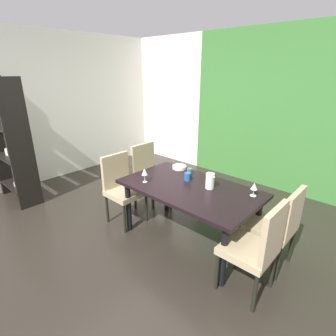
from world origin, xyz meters
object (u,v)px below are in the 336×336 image
chair_right_near (257,246)px  wine_glass_south (254,187)px  cup_near_window (190,171)px  chair_right_far (278,224)px  pitcher_north (210,181)px  cup_east (187,177)px  chair_left_far (149,174)px  dining_table (190,193)px  wine_glass_center (145,172)px  serving_bowl_left (179,167)px  display_shelf (10,142)px  chair_left_near (122,185)px

chair_right_near → wine_glass_south: 0.68m
chair_right_near → cup_near_window: 1.35m
chair_right_far → pitcher_north: chair_right_far is taller
cup_east → chair_left_far: bearing=171.3°
chair_right_near → chair_left_far: bearing=75.3°
dining_table → cup_east: size_ratio=16.38×
wine_glass_center → serving_bowl_left: bearing=88.9°
cup_east → pitcher_north: bearing=-1.2°
cup_east → chair_right_far: bearing=6.6°
chair_right_far → cup_east: (-1.09, -0.13, 0.25)m
dining_table → serving_bowl_left: (-0.47, 0.37, 0.11)m
chair_left_far → chair_right_far: bearing=90.0°
display_shelf → wine_glass_center: (2.23, 0.72, -0.10)m
chair_left_near → pitcher_north: (1.15, 0.37, 0.29)m
chair_left_far → pitcher_north: (1.16, -0.13, 0.28)m
cup_near_window → chair_right_far: bearing=-2.5°
wine_glass_south → chair_right_far: bearing=-4.3°
pitcher_north → dining_table: bearing=-148.3°
display_shelf → wine_glass_south: (3.36, 1.25, -0.13)m
chair_right_far → serving_bowl_left: size_ratio=4.81×
serving_bowl_left → display_shelf: bearing=-149.0°
display_shelf → cup_east: size_ratio=19.51×
wine_glass_south → cup_east: size_ratio=1.53×
serving_bowl_left → cup_east: bearing=-35.9°
dining_table → chair_right_far: chair_right_far is taller
wine_glass_south → display_shelf: bearing=-159.5°
dining_table → chair_left_far: (-0.96, 0.25, -0.10)m
wine_glass_center → chair_left_far: bearing=133.2°
chair_right_far → display_shelf: 3.90m
chair_left_far → wine_glass_south: (1.61, 0.02, 0.29)m
dining_table → chair_left_near: chair_left_near is taller
serving_bowl_left → cup_east: cup_east is taller
cup_near_window → cup_east: (0.11, -0.18, 0.01)m
display_shelf → wine_glass_center: size_ratio=10.79×
wine_glass_center → display_shelf: bearing=-162.2°
wine_glass_center → wine_glass_south: size_ratio=1.18×
chair_left_far → display_shelf: (-1.75, -1.23, 0.42)m
chair_right_near → display_shelf: bearing=101.2°
display_shelf → chair_left_near: bearing=22.5°
serving_bowl_left → cup_near_window: cup_near_window is taller
chair_left_near → cup_near_window: 0.94m
dining_table → chair_right_near: size_ratio=1.68×
chair_right_near → chair_left_near: bearing=90.0°
chair_left_far → cup_east: 0.87m
display_shelf → cup_near_window: size_ratio=24.66×
chair_left_near → cup_near_window: size_ratio=12.15×
chair_left_far → serving_bowl_left: bearing=103.3°
chair_left_near → chair_left_far: bearing=-179.6°
cup_near_window → display_shelf: bearing=-152.5°
chair_right_near → cup_near_window: size_ratio=12.33×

